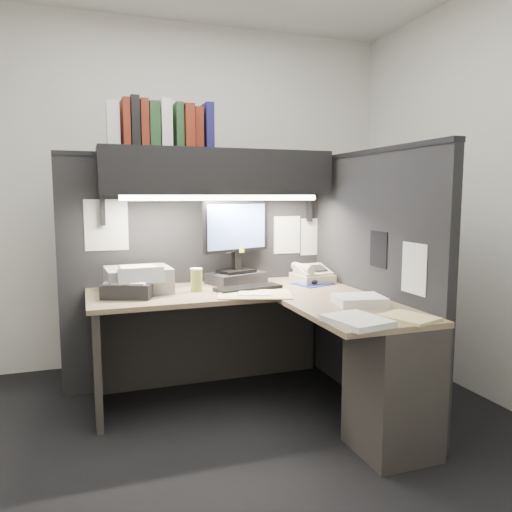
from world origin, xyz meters
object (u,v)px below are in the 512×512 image
object	(u,v)px
monitor	(236,251)
keyboard	(248,288)
coffee_cup	(196,281)
notebook_stack	(129,290)
overhead_shelf	(217,172)
telephone	(312,275)
desk	(302,352)
printer	(138,280)

from	to	relation	value
monitor	keyboard	distance (m)	0.34
coffee_cup	notebook_stack	size ratio (longest dim) A/B	0.48
overhead_shelf	telephone	bearing A→B (deg)	-10.96
desk	coffee_cup	xyz separation A→B (m)	(-0.49, 0.57, 0.36)
notebook_stack	coffee_cup	bearing A→B (deg)	4.62
coffee_cup	desk	bearing A→B (deg)	-49.00
desk	notebook_stack	distance (m)	1.11
telephone	coffee_cup	size ratio (longest dim) A/B	1.82
monitor	printer	xyz separation A→B (m)	(-0.69, -0.11, -0.15)
desk	coffee_cup	world-z (taller)	coffee_cup
monitor	telephone	xyz separation A→B (m)	(0.52, -0.14, -0.18)
telephone	keyboard	bearing A→B (deg)	-172.73
overhead_shelf	telephone	xyz separation A→B (m)	(0.66, -0.13, -0.72)
keyboard	notebook_stack	world-z (taller)	notebook_stack
desk	coffee_cup	bearing A→B (deg)	131.00
printer	overhead_shelf	bearing A→B (deg)	6.74
keyboard	notebook_stack	distance (m)	0.76
telephone	desk	bearing A→B (deg)	-125.00
coffee_cup	overhead_shelf	bearing A→B (deg)	43.48
desk	keyboard	world-z (taller)	keyboard
overhead_shelf	notebook_stack	world-z (taller)	overhead_shelf
keyboard	printer	size ratio (longest dim) A/B	1.13
desk	telephone	xyz separation A→B (m)	(0.36, 0.62, 0.34)
overhead_shelf	desk	bearing A→B (deg)	-68.21
keyboard	coffee_cup	size ratio (longest dim) A/B	3.23
overhead_shelf	telephone	world-z (taller)	overhead_shelf
desk	telephone	distance (m)	0.79
coffee_cup	notebook_stack	bearing A→B (deg)	-175.38
overhead_shelf	coffee_cup	distance (m)	0.75
monitor	notebook_stack	xyz separation A→B (m)	(-0.76, -0.23, -0.19)
monitor	printer	bearing A→B (deg)	169.07
overhead_shelf	printer	size ratio (longest dim) A/B	3.90
keyboard	coffee_cup	xyz separation A→B (m)	(-0.33, 0.06, 0.06)
telephone	printer	bearing A→B (deg)	173.13
overhead_shelf	monitor	bearing A→B (deg)	5.83
desk	coffee_cup	distance (m)	0.83
desk	monitor	size ratio (longest dim) A/B	2.95
telephone	notebook_stack	xyz separation A→B (m)	(-1.28, -0.09, -0.01)
notebook_stack	keyboard	bearing A→B (deg)	-1.87
keyboard	printer	xyz separation A→B (m)	(-0.69, 0.15, 0.07)
keyboard	notebook_stack	bearing A→B (deg)	166.35
telephone	notebook_stack	distance (m)	1.28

